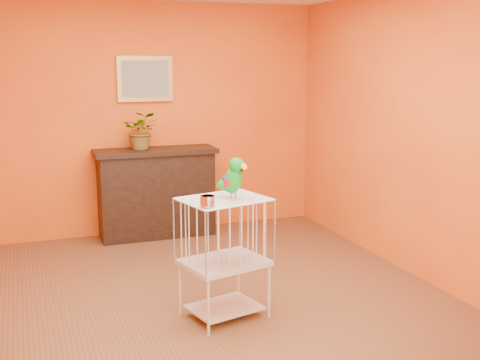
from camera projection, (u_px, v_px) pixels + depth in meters
name	position (u px, v px, depth m)	size (l,w,h in m)	color
ground	(205.00, 301.00, 4.94)	(4.50, 4.50, 0.00)	brown
room_shell	(203.00, 108.00, 4.63)	(4.50, 4.50, 4.50)	orange
console_cabinet	(156.00, 193.00, 6.72)	(1.34, 0.48, 0.99)	black
potted_plant	(141.00, 134.00, 6.58)	(0.37, 0.41, 0.32)	#26722D
framed_picture	(145.00, 79.00, 6.65)	(0.62, 0.04, 0.50)	#B48640
birdcage	(224.00, 256.00, 4.56)	(0.70, 0.60, 0.93)	beige
feed_cup	(208.00, 201.00, 4.21)	(0.11, 0.11, 0.08)	silver
parrot	(233.00, 177.00, 4.45)	(0.19, 0.28, 0.32)	#59544C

